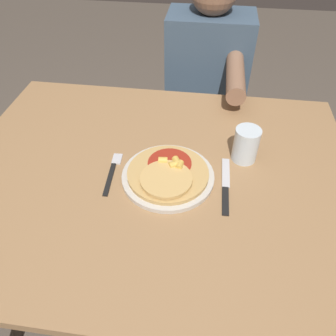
{
  "coord_description": "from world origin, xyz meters",
  "views": [
    {
      "loc": [
        0.14,
        -0.68,
        1.44
      ],
      "look_at": [
        0.05,
        -0.02,
        0.8
      ],
      "focal_mm": 35.0,
      "sensor_mm": 36.0,
      "label": 1
    }
  ],
  "objects": [
    {
      "name": "dining_table",
      "position": [
        0.0,
        0.0,
        0.66
      ],
      "size": [
        1.19,
        0.93,
        0.76
      ],
      "color": "#9E754C",
      "rests_on": "ground_plane"
    },
    {
      "name": "plate",
      "position": [
        0.05,
        -0.02,
        0.77
      ],
      "size": [
        0.27,
        0.27,
        0.01
      ],
      "color": "beige",
      "rests_on": "dining_table"
    },
    {
      "name": "fork",
      "position": [
        -0.12,
        -0.01,
        0.77
      ],
      "size": [
        0.03,
        0.18,
        0.0
      ],
      "color": "black",
      "rests_on": "dining_table"
    },
    {
      "name": "drinking_glass",
      "position": [
        0.26,
        0.1,
        0.82
      ],
      "size": [
        0.08,
        0.08,
        0.11
      ],
      "color": "silver",
      "rests_on": "dining_table"
    },
    {
      "name": "ground_plane",
      "position": [
        0.0,
        0.0,
        0.0
      ],
      "size": [
        8.0,
        8.0,
        0.0
      ],
      "primitive_type": "plane",
      "color": "brown"
    },
    {
      "name": "knife",
      "position": [
        0.21,
        -0.03,
        0.77
      ],
      "size": [
        0.02,
        0.22,
        0.0
      ],
      "color": "black",
      "rests_on": "dining_table"
    },
    {
      "name": "pizza",
      "position": [
        0.05,
        -0.02,
        0.79
      ],
      "size": [
        0.23,
        0.23,
        0.04
      ],
      "color": "tan",
      "rests_on": "plate"
    },
    {
      "name": "person_diner",
      "position": [
        0.13,
        0.73,
        0.67
      ],
      "size": [
        0.37,
        0.52,
        1.15
      ],
      "color": "#2D2D38",
      "rests_on": "ground_plane"
    }
  ]
}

